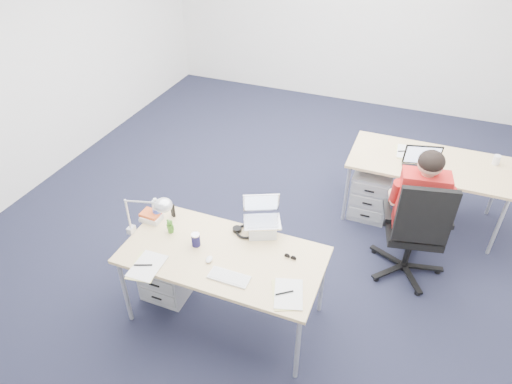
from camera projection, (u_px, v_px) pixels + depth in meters
floor at (277, 223)px, 5.04m from camera, size 7.00×7.00×0.00m
room at (282, 75)px, 4.04m from camera, size 6.02×7.02×2.80m
desk_near at (223, 258)px, 3.63m from camera, size 1.60×0.80×0.73m
desk_far at (428, 165)px, 4.74m from camera, size 1.60×0.80×0.73m
office_chair at (409, 247)px, 4.27m from camera, size 0.85×0.85×1.13m
seated_person at (416, 206)px, 4.21m from camera, size 0.45×0.75×1.33m
drawer_pedestal_near at (170, 266)px, 4.13m from camera, size 0.40×0.50×0.55m
drawer_pedestal_far at (371, 191)px, 5.07m from camera, size 0.40×0.50×0.55m
silver_laptop at (262, 218)px, 3.72m from camera, size 0.37×0.34×0.32m
wireless_keyboard at (229, 277)px, 3.39m from camera, size 0.31×0.13×0.02m
computer_mouse at (209, 259)px, 3.53m from camera, size 0.06×0.09×0.03m
headphones at (246, 231)px, 3.80m from camera, size 0.26×0.21×0.04m
can_koozie at (196, 240)px, 3.65m from camera, size 0.08×0.08×0.12m
water_bottle at (156, 209)px, 3.89m from camera, size 0.09×0.09×0.22m
bear_figurine at (170, 226)px, 3.78m from camera, size 0.07×0.06×0.13m
book_stack at (151, 216)px, 3.92m from camera, size 0.18×0.14×0.08m
cordless_phone at (173, 210)px, 3.95m from camera, size 0.04×0.04×0.13m
papers_left at (146, 267)px, 3.48m from camera, size 0.23×0.32×0.01m
papers_right at (287, 294)px, 3.26m from camera, size 0.29×0.34×0.01m
sunglasses at (290, 257)px, 3.56m from camera, size 0.11×0.06×0.02m
desk_lamp at (142, 215)px, 3.64m from camera, size 0.41×0.16×0.46m
dark_laptop at (425, 161)px, 4.47m from camera, size 0.44×0.43×0.26m
far_cup at (497, 160)px, 4.65m from camera, size 0.09×0.09×0.10m
far_papers at (406, 152)px, 4.86m from camera, size 0.24×0.31×0.01m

